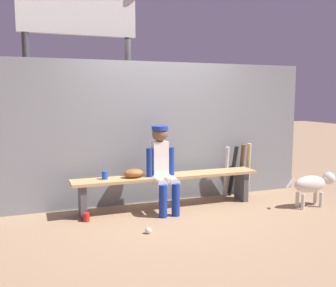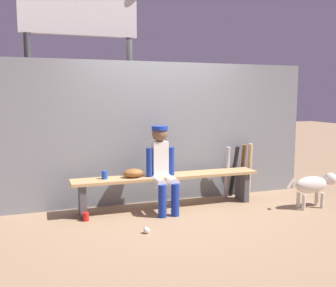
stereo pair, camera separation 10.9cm
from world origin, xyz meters
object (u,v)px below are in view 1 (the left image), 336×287
(dugout_bench, at_px, (168,182))
(cup_on_bench, at_px, (105,175))
(baseball_glove, at_px, (133,173))
(scoreboard, at_px, (82,33))
(bat_aluminum_silver, at_px, (226,172))
(bat_wood_dark, at_px, (241,169))
(bat_wood_natural, at_px, (248,169))
(baseball, at_px, (148,230))
(dog, at_px, (313,184))
(player_seated, at_px, (163,165))
(cup_on_ground, at_px, (86,217))
(bat_aluminum_black, at_px, (233,171))

(dugout_bench, xyz_separation_m, cup_on_bench, (-0.90, 0.03, 0.16))
(baseball_glove, height_order, scoreboard, scoreboard)
(bat_aluminum_silver, bearing_deg, scoreboard, 155.05)
(scoreboard, bearing_deg, bat_aluminum_silver, -24.95)
(bat_wood_dark, bearing_deg, bat_wood_natural, -17.10)
(bat_wood_dark, xyz_separation_m, baseball, (-1.93, -1.16, -0.38))
(bat_wood_natural, xyz_separation_m, dog, (0.51, -0.91, -0.09))
(player_seated, xyz_separation_m, baseball_glove, (-0.39, 0.11, -0.11))
(player_seated, distance_m, cup_on_ground, 1.22)
(dugout_bench, bearing_deg, bat_aluminum_silver, 11.67)
(baseball_glove, relative_size, bat_aluminum_black, 0.34)
(bat_wood_natural, xyz_separation_m, cup_on_ground, (-2.66, -0.44, -0.37))
(bat_wood_natural, xyz_separation_m, baseball, (-2.04, -1.12, -0.38))
(baseball_glove, xyz_separation_m, scoreboard, (-0.48, 1.17, 2.03))
(bat_aluminum_silver, bearing_deg, cup_on_bench, -174.63)
(bat_aluminum_silver, xyz_separation_m, cup_on_bench, (-1.95, -0.18, 0.13))
(bat_aluminum_silver, height_order, dog, bat_aluminum_silver)
(bat_wood_natural, height_order, cup_on_bench, bat_wood_natural)
(baseball_glove, relative_size, bat_wood_natural, 0.33)
(dugout_bench, height_order, bat_wood_dark, bat_wood_dark)
(player_seated, height_order, scoreboard, scoreboard)
(baseball_glove, height_order, dog, baseball_glove)
(cup_on_ground, bearing_deg, cup_on_bench, 38.74)
(bat_aluminum_silver, height_order, bat_wood_natural, bat_wood_natural)
(baseball_glove, xyz_separation_m, bat_wood_dark, (1.87, 0.27, -0.12))
(player_seated, distance_m, dog, 2.20)
(bat_aluminum_silver, xyz_separation_m, bat_wood_dark, (0.31, 0.06, 0.01))
(bat_wood_dark, relative_size, cup_on_ground, 7.55)
(scoreboard, bearing_deg, cup_on_ground, -98.20)
(baseball_glove, height_order, bat_wood_dark, bat_wood_dark)
(dugout_bench, xyz_separation_m, baseball_glove, (-0.51, 0.00, 0.16))
(bat_wood_natural, relative_size, scoreboard, 0.23)
(cup_on_bench, bearing_deg, bat_wood_dark, 6.04)
(player_seated, height_order, bat_aluminum_black, player_seated)
(scoreboard, bearing_deg, bat_wood_dark, -20.84)
(dugout_bench, xyz_separation_m, bat_wood_dark, (1.36, 0.27, 0.04))
(bat_aluminum_silver, distance_m, baseball, 2.00)
(bat_aluminum_silver, relative_size, dog, 0.96)
(player_seated, height_order, baseball, player_seated)
(bat_wood_natural, height_order, baseball, bat_wood_natural)
(player_seated, relative_size, bat_aluminum_silver, 1.46)
(bat_wood_natural, bearing_deg, cup_on_ground, -170.61)
(bat_wood_natural, height_order, cup_on_ground, bat_wood_natural)
(baseball_glove, height_order, cup_on_bench, baseball_glove)
(player_seated, distance_m, bat_aluminum_black, 1.37)
(baseball_glove, distance_m, bat_wood_natural, 1.99)
(bat_aluminum_silver, relative_size, cup_on_bench, 7.35)
(player_seated, relative_size, bat_wood_natural, 1.41)
(dugout_bench, bearing_deg, scoreboard, 130.21)
(dog, bearing_deg, bat_wood_dark, 123.10)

